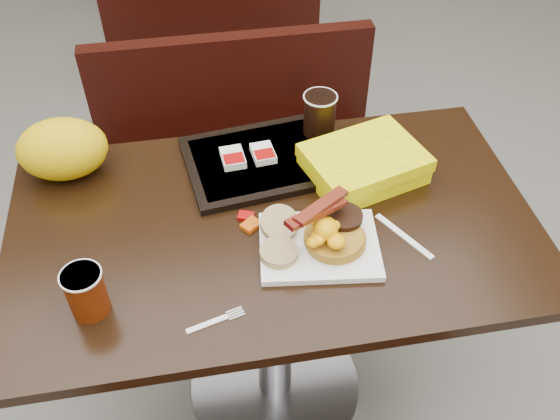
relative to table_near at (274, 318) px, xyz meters
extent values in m
cube|color=slate|center=(0.00, 0.00, -0.38)|extent=(6.00, 7.00, 0.01)
cube|color=white|center=(0.09, -0.10, 0.38)|extent=(0.28, 0.23, 0.02)
cylinder|color=#A5711B|center=(0.12, -0.10, 0.40)|extent=(0.15, 0.15, 0.03)
cylinder|color=black|center=(0.15, -0.06, 0.42)|extent=(0.09, 0.09, 0.01)
ellipsoid|color=#FFA505|center=(0.09, -0.11, 0.44)|extent=(0.11, 0.10, 0.05)
cylinder|color=tan|center=(-0.01, -0.12, 0.40)|extent=(0.10, 0.10, 0.02)
cylinder|color=tan|center=(0.01, -0.04, 0.41)|extent=(0.09, 0.09, 0.05)
cylinder|color=#8A2A05|center=(-0.40, -0.18, 0.43)|extent=(0.09, 0.09, 0.11)
cube|color=white|center=(0.28, -0.10, 0.38)|extent=(0.09, 0.15, 0.00)
cube|color=#C14808|center=(-0.05, -0.01, 0.38)|extent=(0.05, 0.05, 0.01)
cube|color=#8C0504|center=(-0.06, 0.02, 0.38)|extent=(0.04, 0.04, 0.01)
cube|color=black|center=(0.02, 0.21, 0.38)|extent=(0.43, 0.33, 0.02)
cube|color=silver|center=(-0.07, 0.21, 0.40)|extent=(0.06, 0.08, 0.02)
cube|color=silver|center=(0.01, 0.21, 0.40)|extent=(0.06, 0.08, 0.02)
cylinder|color=black|center=(0.17, 0.28, 0.45)|extent=(0.08, 0.08, 0.11)
cube|color=#ECE203|center=(0.24, 0.12, 0.41)|extent=(0.32, 0.27, 0.07)
ellipsoid|color=#CE9906|center=(-0.47, 0.25, 0.45)|extent=(0.23, 0.19, 0.15)
camera|label=1|loc=(-0.15, -0.96, 1.38)|focal=39.40mm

